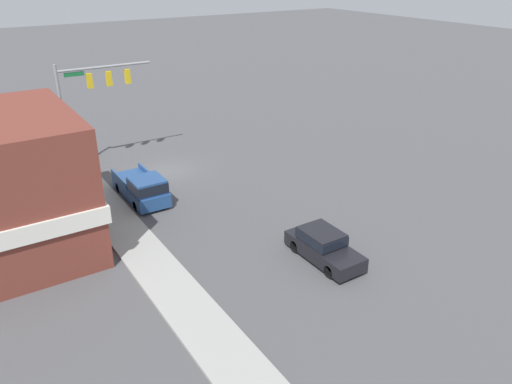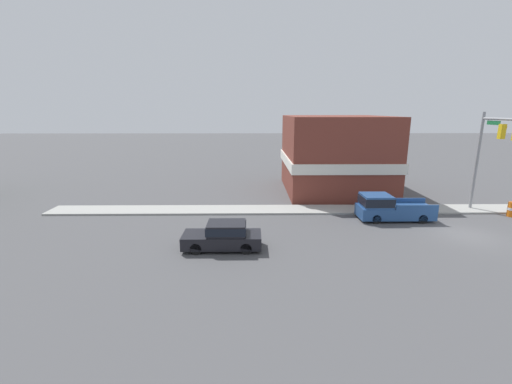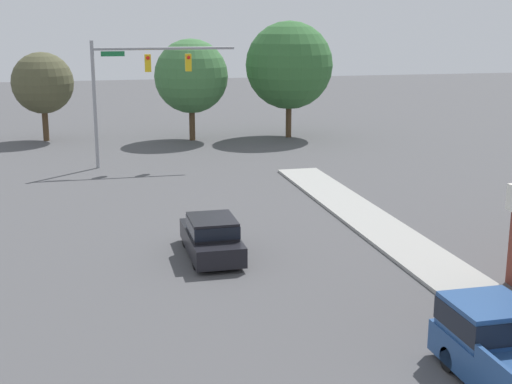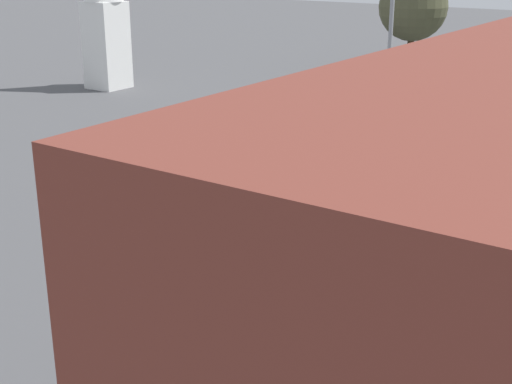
# 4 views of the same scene
# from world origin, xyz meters

# --- Properties ---
(car_lead) EXTENTS (1.85, 4.54, 1.59)m
(car_lead) POSITION_xyz_m (-2.05, 15.47, 0.82)
(car_lead) COLOR black
(car_lead) RESTS_ON ground
(backdrop_tree_left_far) EXTENTS (4.54, 4.54, 6.60)m
(backdrop_tree_left_far) POSITION_xyz_m (-9.54, 45.01, 4.31)
(backdrop_tree_left_far) COLOR #4C3823
(backdrop_tree_left_far) RESTS_ON ground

